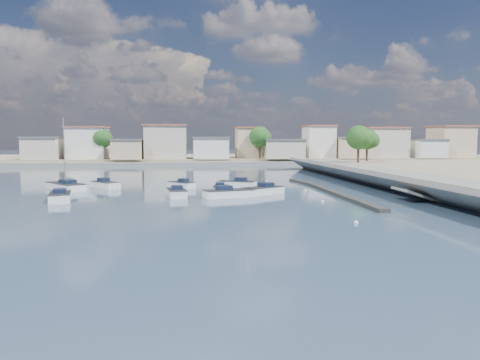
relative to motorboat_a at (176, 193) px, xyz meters
The scene contains 17 objects.
ground 31.48m from the motorboat_a, 70.20° to the left, with size 400.00×400.00×0.00m, color #2E445C.
seawall_walkway 29.28m from the motorboat_a, ahead, with size 5.00×90.00×1.80m, color slate.
breakwater 17.72m from the motorboat_a, ahead, with size 2.00×31.02×0.35m.
far_shore_land 82.31m from the motorboat_a, 82.56° to the left, with size 160.00×40.00×1.40m, color gray.
far_shore_quay 61.54m from the motorboat_a, 80.03° to the left, with size 160.00×2.50×0.80m, color slate.
far_town 70.03m from the motorboat_a, 72.19° to the left, with size 113.01×12.80×8.35m.
shore_trees 61.05m from the motorboat_a, 71.78° to the left, with size 74.56×38.32×7.92m.
motorboat_a is the anchor object (origin of this frame).
motorboat_b 5.64m from the motorboat_a, 28.70° to the left, with size 2.01×4.40×1.48m.
motorboat_c 11.70m from the motorboat_a, 51.33° to the left, with size 5.23×3.56×1.48m.
motorboat_d 9.42m from the motorboat_a, ahead, with size 5.25×4.52×1.48m.
motorboat_e 11.72m from the motorboat_a, 169.79° to the right, with size 2.99×5.63×1.48m.
motorboat_f 8.52m from the motorboat_a, 88.27° to the left, with size 3.70×3.70×1.48m.
motorboat_g 13.17m from the motorboat_a, 133.15° to the left, with size 4.22×4.60×1.48m.
motorboat_h 5.95m from the motorboat_a, 11.54° to the right, with size 5.99×3.37×1.48m.
sailboat 16.38m from the motorboat_a, 148.02° to the left, with size 6.03×6.80×9.00m.
mooring_buoys 14.55m from the motorboat_a, 16.56° to the left, with size 8.40×37.07×0.34m.
Camera 1 is at (-9.19, -40.07, 6.17)m, focal length 35.00 mm.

